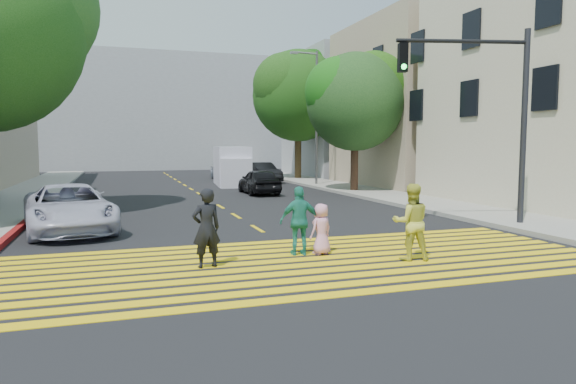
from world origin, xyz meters
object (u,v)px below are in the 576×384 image
pedestrian_extra (300,221)px  dark_car_near (259,181)px  pedestrian_child (321,229)px  silver_car (221,170)px  white_sedan (69,208)px  dark_car_parked (262,172)px  tree_right_near (356,97)px  pedestrian_man (206,228)px  tree_right_far (299,91)px  white_van (232,167)px  pedestrian_woman (411,222)px  traffic_signal (490,100)px

pedestrian_extra → dark_car_near: pedestrian_extra is taller
pedestrian_child → silver_car: size_ratio=0.29×
white_sedan → dark_car_parked: white_sedan is taller
tree_right_near → white_sedan: (-13.58, -8.71, -4.43)m
tree_right_near → dark_car_parked: size_ratio=1.83×
pedestrian_man → white_sedan: (-3.13, 5.76, -0.13)m
tree_right_far → silver_car: size_ratio=2.35×
tree_right_far → tree_right_near: bearing=-92.9°
dark_car_near → tree_right_far: bearing=-120.0°
tree_right_far → white_van: size_ratio=1.79×
pedestrian_woman → dark_car_near: bearing=-76.5°
tree_right_far → pedestrian_man: tree_right_far is taller
pedestrian_extra → dark_car_near: 15.11m
tree_right_near → traffic_signal: size_ratio=1.25×
silver_car → dark_car_parked: dark_car_parked is taller
pedestrian_child → dark_car_parked: 23.62m
tree_right_near → white_van: 9.64m
pedestrian_man → pedestrian_woman: bearing=160.9°
tree_right_near → pedestrian_child: 16.60m
pedestrian_woman → silver_car: size_ratio=0.42×
pedestrian_extra → dark_car_near: bearing=-96.0°
pedestrian_man → white_sedan: 6.56m
tree_right_far → pedestrian_man: bearing=-113.6°
tree_right_far → pedestrian_child: 26.62m
pedestrian_woman → silver_car: pedestrian_woman is taller
pedestrian_woman → white_van: bearing=-75.4°
tree_right_near → white_van: (-5.26, 7.04, -3.97)m
dark_car_parked → traffic_signal: traffic_signal is taller
pedestrian_woman → pedestrian_extra: (-2.18, 1.28, -0.05)m
tree_right_near → pedestrian_child: bearing=-118.7°
pedestrian_extra → tree_right_far: bearing=-104.0°
dark_car_near → silver_car: dark_car_near is taller
tree_right_near → pedestrian_woman: bearing=-111.5°
pedestrian_woman → silver_car: (1.57, 30.15, -0.27)m
dark_car_parked → white_van: 3.31m
pedestrian_child → dark_car_near: 15.09m
pedestrian_extra → silver_car: (3.74, 28.87, -0.21)m
tree_right_near → tree_right_far: tree_right_far is taller
pedestrian_woman → tree_right_near: bearing=-95.0°
dark_car_parked → white_van: bearing=-148.1°
pedestrian_child → pedestrian_woman: bearing=122.7°
pedestrian_man → white_van: white_van is taller
pedestrian_child → dark_car_parked: dark_car_parked is taller
pedestrian_child → pedestrian_extra: 0.56m
tree_right_far → pedestrian_woman: tree_right_far is taller
dark_car_parked → pedestrian_woman: bearing=-104.5°
tree_right_near → dark_car_parked: bearing=106.5°
dark_car_parked → white_van: size_ratio=0.77×
pedestrian_extra → white_van: size_ratio=0.30×
pedestrian_woman → dark_car_parked: 24.52m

